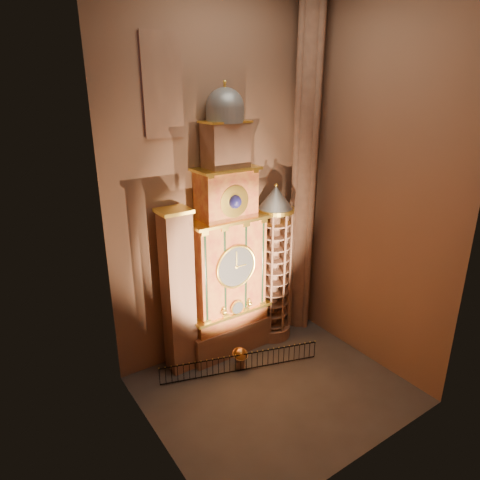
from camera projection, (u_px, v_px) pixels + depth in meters
floor at (274, 390)px, 24.68m from camera, size 14.00×14.00×0.00m
wall_back at (217, 183)px, 25.56m from camera, size 22.00×0.00×22.00m
wall_left at (146, 232)px, 17.20m from camera, size 0.00×22.00×22.00m
wall_right at (375, 187)px, 24.60m from camera, size 0.00×22.00×22.00m
astronomical_clock at (227, 256)px, 26.24m from camera, size 5.60×2.41×16.70m
portrait_tower at (178, 292)px, 24.98m from camera, size 1.80×1.60×10.20m
stair_turret at (274, 265)px, 28.37m from camera, size 2.50×2.50×10.80m
gothic_pier at (304, 175)px, 28.00m from camera, size 2.04×2.04×22.00m
stained_glass_window at (163, 86)px, 21.91m from camera, size 2.20×0.14×5.20m
celestial_globe at (240, 356)px, 26.26m from camera, size 1.11×1.06×1.43m
iron_railing at (241, 363)px, 26.03m from camera, size 9.36×3.08×1.16m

